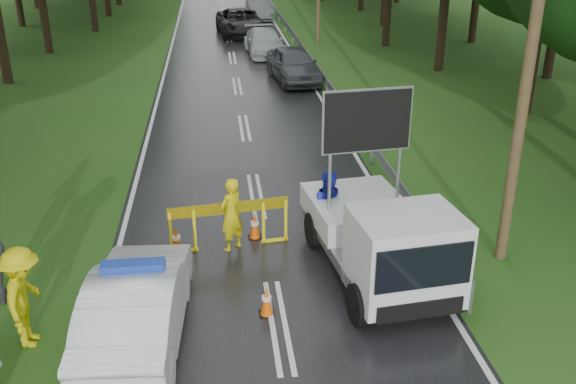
{
  "coord_description": "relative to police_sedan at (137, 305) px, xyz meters",
  "views": [
    {
      "loc": [
        -0.98,
        -9.95,
        7.11
      ],
      "look_at": [
        0.55,
        3.22,
        1.3
      ],
      "focal_mm": 40.0,
      "sensor_mm": 36.0,
      "label": 1
    }
  ],
  "objects": [
    {
      "name": "ground",
      "position": [
        2.52,
        0.14,
        -0.73
      ],
      "size": [
        160.0,
        160.0,
        0.0
      ],
      "primitive_type": "plane",
      "color": "#184814",
      "rests_on": "ground"
    },
    {
      "name": "road",
      "position": [
        2.52,
        30.14,
        -0.72
      ],
      "size": [
        7.0,
        140.0,
        0.02
      ],
      "primitive_type": "cube",
      "color": "black",
      "rests_on": "ground"
    },
    {
      "name": "guardrail",
      "position": [
        6.22,
        29.81,
        -0.18
      ],
      "size": [
        0.12,
        60.06,
        0.7
      ],
      "color": "gray",
      "rests_on": "ground"
    },
    {
      "name": "utility_pole_near",
      "position": [
        7.72,
        2.14,
        4.34
      ],
      "size": [
        1.4,
        0.24,
        10.0
      ],
      "color": "#473221",
      "rests_on": "ground"
    },
    {
      "name": "police_sedan",
      "position": [
        0.0,
        0.0,
        0.0
      ],
      "size": [
        1.81,
        4.49,
        1.59
      ],
      "rotation": [
        0.0,
        0.0,
        3.08
      ],
      "color": "white",
      "rests_on": "ground"
    },
    {
      "name": "work_truck",
      "position": [
        4.79,
        1.47,
        0.29
      ],
      "size": [
        2.61,
        4.93,
        3.77
      ],
      "rotation": [
        0.0,
        0.0,
        0.12
      ],
      "color": "gray",
      "rests_on": "ground"
    },
    {
      "name": "barrier",
      "position": [
        1.72,
        3.3,
        0.13
      ],
      "size": [
        2.73,
        0.42,
        1.14
      ],
      "rotation": [
        0.0,
        0.0,
        0.13
      ],
      "color": "yellow",
      "rests_on": "ground"
    },
    {
      "name": "officer",
      "position": [
        1.77,
        3.21,
        0.15
      ],
      "size": [
        0.75,
        0.74,
        1.75
      ],
      "primitive_type": "imported",
      "rotation": [
        0.0,
        0.0,
        3.88
      ],
      "color": "#D4C00B",
      "rests_on": "ground"
    },
    {
      "name": "civilian",
      "position": [
        4.02,
        3.14,
        0.19
      ],
      "size": [
        0.93,
        0.75,
        1.84
      ],
      "primitive_type": "imported",
      "rotation": [
        0.0,
        0.0,
        -0.06
      ],
      "color": "#1922A5",
      "rests_on": "ground"
    },
    {
      "name": "bystander_left",
      "position": [
        -1.93,
        0.14,
        0.22
      ],
      "size": [
        0.71,
        1.23,
        1.9
      ],
      "primitive_type": "imported",
      "rotation": [
        0.0,
        0.0,
        1.57
      ],
      "color": "#CEC10B",
      "rests_on": "ground"
    },
    {
      "name": "queue_car_first",
      "position": [
        5.12,
        18.79,
        0.04
      ],
      "size": [
        2.4,
        4.73,
        1.54
      ],
      "primitive_type": "imported",
      "rotation": [
        0.0,
        0.0,
        0.13
      ],
      "color": "#38393F",
      "rests_on": "ground"
    },
    {
      "name": "queue_car_second",
      "position": [
        4.3,
        24.92,
        -0.06
      ],
      "size": [
        2.16,
        4.71,
        1.34
      ],
      "primitive_type": "imported",
      "rotation": [
        0.0,
        0.0,
        0.06
      ],
      "color": "#999DA1",
      "rests_on": "ground"
    },
    {
      "name": "queue_car_third",
      "position": [
        3.33,
        30.92,
        0.08
      ],
      "size": [
        3.19,
        6.01,
        1.61
      ],
      "primitive_type": "imported",
      "rotation": [
        0.0,
        0.0,
        0.09
      ],
      "color": "black",
      "rests_on": "ground"
    },
    {
      "name": "queue_car_fourth",
      "position": [
        4.89,
        36.92,
        -0.01
      ],
      "size": [
        1.73,
        4.44,
        1.44
      ],
      "primitive_type": "imported",
      "rotation": [
        0.0,
        0.0,
        0.05
      ],
      "color": "#42464A",
      "rests_on": "ground"
    },
    {
      "name": "cone_center",
      "position": [
        2.33,
        0.5,
        -0.42
      ],
      "size": [
        0.3,
        0.3,
        0.64
      ],
      "color": "black",
      "rests_on": "ground"
    },
    {
      "name": "cone_far",
      "position": [
        2.32,
        3.68,
        -0.41
      ],
      "size": [
        0.31,
        0.31,
        0.66
      ],
      "color": "black",
      "rests_on": "ground"
    },
    {
      "name": "cone_left_mid",
      "position": [
        0.52,
        3.14,
        -0.4
      ],
      "size": [
        0.32,
        0.32,
        0.67
      ],
      "color": "black",
      "rests_on": "ground"
    },
    {
      "name": "cone_right",
      "position": [
        4.92,
        2.03,
        -0.35
      ],
      "size": [
        0.37,
        0.37,
        0.79
      ],
      "color": "black",
      "rests_on": "ground"
    }
  ]
}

